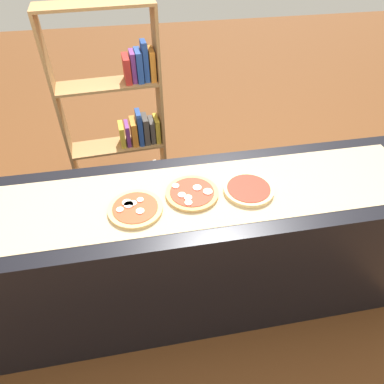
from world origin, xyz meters
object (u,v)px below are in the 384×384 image
(pizza_mozzarella_1, at_px, (192,193))
(bookshelf, at_px, (126,119))
(pizza_plain_2, at_px, (249,190))
(pizza_mozzarella_0, at_px, (135,209))

(pizza_mozzarella_1, distance_m, bookshelf, 1.15)
(pizza_plain_2, bearing_deg, bookshelf, 117.91)
(pizza_mozzarella_0, height_order, bookshelf, bookshelf)
(pizza_mozzarella_1, height_order, pizza_plain_2, pizza_mozzarella_1)
(pizza_mozzarella_0, height_order, pizza_plain_2, pizza_mozzarella_0)
(pizza_mozzarella_0, bearing_deg, bookshelf, 91.07)
(pizza_mozzarella_1, height_order, bookshelf, bookshelf)
(pizza_plain_2, relative_size, bookshelf, 0.17)
(pizza_mozzarella_0, bearing_deg, pizza_plain_2, 3.43)
(pizza_mozzarella_0, xyz_separation_m, bookshelf, (-0.02, 1.16, -0.17))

